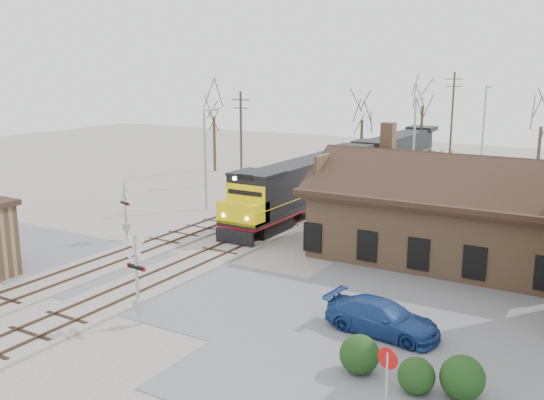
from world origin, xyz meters
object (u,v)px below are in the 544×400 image
at_px(locomotive_lead, 304,186).
at_px(locomotive_trailing, 395,154).
at_px(parked_car, 382,318).
at_px(depot, 440,219).

distance_m(locomotive_lead, locomotive_trailing, 20.64).
xyz_separation_m(locomotive_lead, locomotive_trailing, (0.00, 20.64, -0.00)).
distance_m(locomotive_trailing, parked_car, 40.07).
relative_size(depot, parked_car, 3.00).
bearing_deg(locomotive_trailing, parked_car, -71.14).
bearing_deg(locomotive_lead, depot, -23.58).
relative_size(depot, locomotive_trailing, 0.75).
bearing_deg(depot, parked_car, -85.46).
relative_size(depot, locomotive_lead, 0.75).
bearing_deg(parked_car, depot, 10.10).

